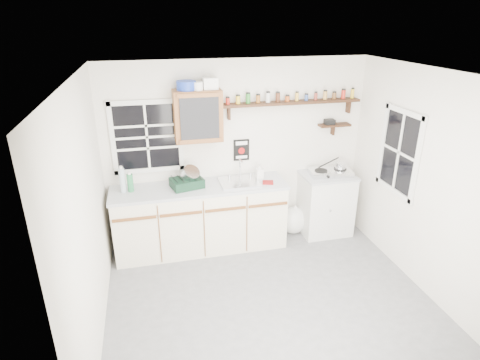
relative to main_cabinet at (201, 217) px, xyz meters
name	(u,v)px	position (x,y,z in m)	size (l,w,h in m)	color
room	(273,200)	(0.58, -1.30, 0.79)	(3.64, 3.24, 2.54)	#59595B
main_cabinet	(201,217)	(0.00, 0.00, 0.00)	(2.31, 0.63, 0.92)	beige
right_cabinet	(325,203)	(1.83, 0.03, -0.01)	(0.73, 0.57, 0.91)	silver
sink	(239,182)	(0.54, 0.01, 0.47)	(0.52, 0.44, 0.29)	silver
upper_cabinet	(198,116)	(0.03, 0.14, 1.36)	(0.60, 0.32, 0.65)	brown
upper_cabinet_clutter	(196,85)	(0.02, 0.14, 1.75)	(0.51, 0.24, 0.14)	#1A37AB
spice_shelf	(291,101)	(1.30, 0.21, 1.47)	(1.91, 0.18, 0.35)	black
secondary_shelf	(333,125)	(1.94, 0.22, 1.12)	(0.45, 0.16, 0.24)	black
warning_sign	(241,150)	(0.63, 0.29, 0.82)	(0.22, 0.02, 0.30)	black
window_back	(147,137)	(-0.62, 0.29, 1.09)	(0.93, 0.03, 0.98)	black
window_right	(399,152)	(2.37, -0.75, 0.99)	(0.03, 0.78, 1.08)	black
water_bottles	(126,181)	(-0.92, 0.04, 0.60)	(0.17, 0.08, 0.35)	#A8BCC5
dish_rack	(188,180)	(-0.15, 0.01, 0.55)	(0.46, 0.38, 0.30)	black
soap_bottle	(259,171)	(0.84, 0.07, 0.57)	(0.10, 0.10, 0.21)	white
rag	(268,182)	(0.90, -0.11, 0.47)	(0.14, 0.12, 0.02)	maroon
hotplate	(330,172)	(1.86, 0.01, 0.49)	(0.62, 0.38, 0.08)	silver
saucepan	(340,166)	(2.00, 0.01, 0.57)	(0.37, 0.17, 0.16)	silver
trash_bag	(294,220)	(1.39, 0.10, -0.26)	(0.41, 0.37, 0.46)	silver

